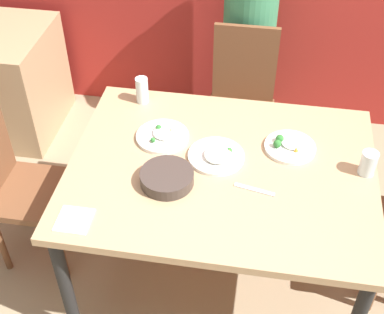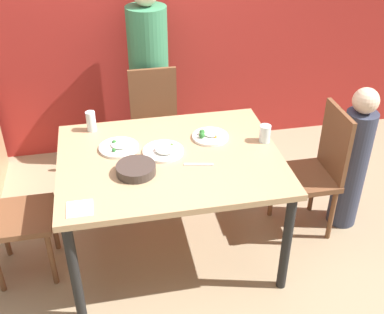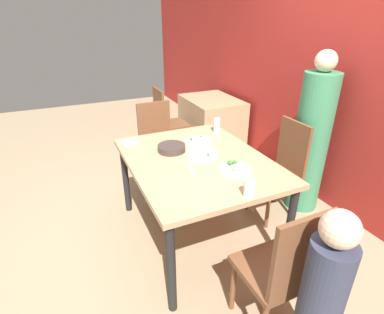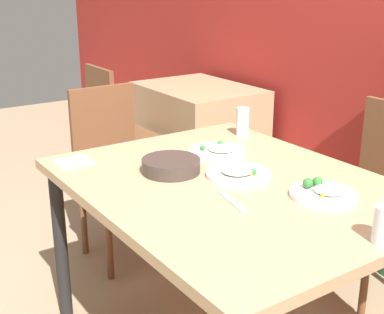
{
  "view_description": "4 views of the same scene",
  "coord_description": "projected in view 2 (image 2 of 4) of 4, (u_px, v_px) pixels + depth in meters",
  "views": [
    {
      "loc": [
        0.16,
        -1.77,
        2.42
      ],
      "look_at": [
        -0.13,
        -0.04,
        0.85
      ],
      "focal_mm": 50.0,
      "sensor_mm": 36.0,
      "label": 1
    },
    {
      "loc": [
        -0.36,
        -2.5,
        2.4
      ],
      "look_at": [
        0.13,
        -0.07,
        0.8
      ],
      "focal_mm": 45.0,
      "sensor_mm": 36.0,
      "label": 2
    },
    {
      "loc": [
        1.98,
        -0.94,
        1.84
      ],
      "look_at": [
        0.1,
        -0.09,
        0.85
      ],
      "focal_mm": 28.0,
      "sensor_mm": 36.0,
      "label": 3
    },
    {
      "loc": [
        1.5,
        -1.2,
        1.53
      ],
      "look_at": [
        -0.14,
        -0.09,
        0.85
      ],
      "focal_mm": 50.0,
      "sensor_mm": 36.0,
      "label": 4
    }
  ],
  "objects": [
    {
      "name": "glass_water_short",
      "position": [
        265.0,
        133.0,
        3.13
      ],
      "size": [
        0.07,
        0.07,
        0.12
      ],
      "color": "silver",
      "rests_on": "dining_table"
    },
    {
      "name": "wall_back",
      "position": [
        139.0,
        0.0,
        3.93
      ],
      "size": [
        10.0,
        0.06,
        2.7
      ],
      "color": "#A82823",
      "rests_on": "ground_plane"
    },
    {
      "name": "fork_steel",
      "position": [
        199.0,
        164.0,
        2.93
      ],
      "size": [
        0.18,
        0.06,
        0.01
      ],
      "color": "silver",
      "rests_on": "dining_table"
    },
    {
      "name": "person_child",
      "position": [
        352.0,
        163.0,
        3.4
      ],
      "size": [
        0.21,
        0.21,
        1.1
      ],
      "color": "#33384C",
      "rests_on": "ground_plane"
    },
    {
      "name": "person_adult",
      "position": [
        150.0,
        85.0,
        4.03
      ],
      "size": [
        0.32,
        0.32,
        1.57
      ],
      "color": "#387F56",
      "rests_on": "ground_plane"
    },
    {
      "name": "ground_plane",
      "position": [
        173.0,
        248.0,
        3.42
      ],
      "size": [
        10.0,
        10.0,
        0.0
      ],
      "primitive_type": "plane",
      "color": "#998466"
    },
    {
      "name": "plate_noodles",
      "position": [
        119.0,
        147.0,
        3.08
      ],
      "size": [
        0.25,
        0.25,
        0.05
      ],
      "color": "white",
      "rests_on": "dining_table"
    },
    {
      "name": "chair_adult_spot",
      "position": [
        156.0,
        126.0,
        3.87
      ],
      "size": [
        0.4,
        0.4,
        0.96
      ],
      "color": "brown",
      "rests_on": "ground_plane"
    },
    {
      "name": "napkin_folded",
      "position": [
        80.0,
        209.0,
        2.57
      ],
      "size": [
        0.14,
        0.14,
        0.01
      ],
      "color": "white",
      "rests_on": "dining_table"
    },
    {
      "name": "glass_water_tall",
      "position": [
        91.0,
        121.0,
        3.25
      ],
      "size": [
        0.06,
        0.06,
        0.14
      ],
      "color": "silver",
      "rests_on": "dining_table"
    },
    {
      "name": "dining_table",
      "position": [
        170.0,
        167.0,
        3.04
      ],
      "size": [
        1.39,
        1.08,
        0.77
      ],
      "color": "tan",
      "rests_on": "ground_plane"
    },
    {
      "name": "plate_rice_child",
      "position": [
        210.0,
        136.0,
        3.19
      ],
      "size": [
        0.24,
        0.24,
        0.06
      ],
      "color": "white",
      "rests_on": "dining_table"
    },
    {
      "name": "chair_empty_left",
      "position": [
        6.0,
        210.0,
        2.97
      ],
      "size": [
        0.4,
        0.4,
        0.96
      ],
      "rotation": [
        0.0,
        0.0,
        1.57
      ],
      "color": "brown",
      "rests_on": "ground_plane"
    },
    {
      "name": "bowl_curry",
      "position": [
        136.0,
        169.0,
        2.84
      ],
      "size": [
        0.24,
        0.24,
        0.06
      ],
      "color": "#3D332D",
      "rests_on": "dining_table"
    },
    {
      "name": "chair_child_spot",
      "position": [
        316.0,
        168.0,
        3.36
      ],
      "size": [
        0.4,
        0.4,
        0.96
      ],
      "rotation": [
        0.0,
        0.0,
        -1.57
      ],
      "color": "brown",
      "rests_on": "ground_plane"
    },
    {
      "name": "plate_rice_adult",
      "position": [
        164.0,
        151.0,
        3.04
      ],
      "size": [
        0.26,
        0.26,
        0.05
      ],
      "color": "white",
      "rests_on": "dining_table"
    }
  ]
}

